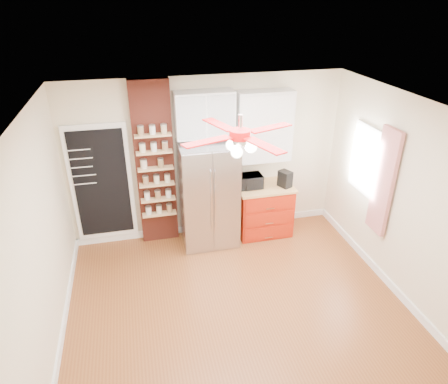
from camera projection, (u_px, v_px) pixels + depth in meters
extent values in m
plane|color=brown|center=(237.00, 305.00, 5.43)|extent=(4.50, 4.50, 0.00)
plane|color=white|center=(241.00, 110.00, 4.21)|extent=(4.50, 4.50, 0.00)
cube|color=beige|center=(207.00, 159.00, 6.56)|extent=(4.50, 0.02, 2.70)
cube|color=beige|center=(306.00, 349.00, 3.09)|extent=(4.50, 0.02, 2.70)
cube|color=beige|center=(40.00, 244.00, 4.36)|extent=(0.02, 4.00, 2.70)
cube|color=beige|center=(402.00, 199.00, 5.28)|extent=(0.02, 4.00, 2.70)
cube|color=white|center=(102.00, 184.00, 6.29)|extent=(0.95, 0.04, 1.95)
cube|color=black|center=(102.00, 184.00, 6.27)|extent=(0.82, 0.02, 1.78)
cube|color=maroon|center=(155.00, 165.00, 6.31)|extent=(0.60, 0.16, 2.70)
cube|color=#BABABF|center=(209.00, 195.00, 6.44)|extent=(0.90, 0.70, 1.75)
cube|color=white|center=(205.00, 114.00, 6.03)|extent=(0.90, 0.35, 0.70)
cube|color=#A41E0B|center=(263.00, 210.00, 6.89)|extent=(0.90, 0.60, 0.86)
cube|color=tan|center=(265.00, 187.00, 6.68)|extent=(0.94, 0.64, 0.04)
cube|color=white|center=(264.00, 127.00, 6.38)|extent=(0.90, 0.30, 1.15)
cube|color=white|center=(367.00, 160.00, 5.97)|extent=(0.04, 0.75, 1.05)
cube|color=red|center=(384.00, 182.00, 5.53)|extent=(0.06, 0.40, 1.55)
cylinder|color=silver|center=(240.00, 124.00, 4.28)|extent=(0.05, 0.05, 0.20)
cylinder|color=#A50A0A|center=(240.00, 134.00, 4.33)|extent=(0.24, 0.24, 0.10)
sphere|color=white|center=(240.00, 148.00, 4.40)|extent=(0.13, 0.13, 0.13)
imported|color=black|center=(249.00, 181.00, 6.57)|extent=(0.42, 0.29, 0.23)
cube|color=black|center=(285.00, 179.00, 6.60)|extent=(0.23, 0.26, 0.27)
cylinder|color=#B3091D|center=(288.00, 183.00, 6.62)|extent=(0.12, 0.12, 0.14)
cylinder|color=#B4160A|center=(284.00, 182.00, 6.68)|extent=(0.13, 0.13, 0.12)
cylinder|color=beige|center=(144.00, 164.00, 6.13)|extent=(0.12, 0.12, 0.13)
cylinder|color=olive|center=(161.00, 163.00, 6.16)|extent=(0.09, 0.09, 0.13)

